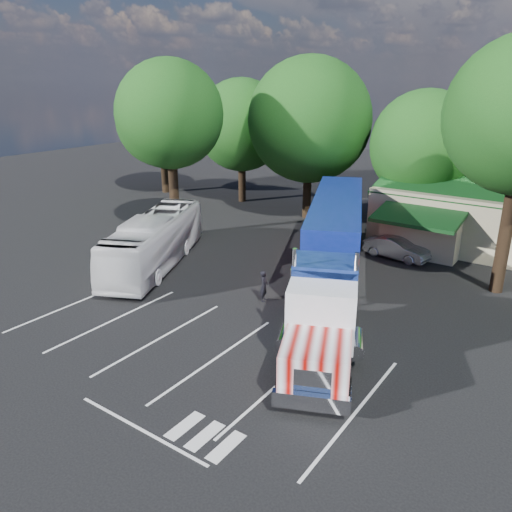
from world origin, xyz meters
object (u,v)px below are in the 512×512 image
Objects in this scene: silver_sedan at (396,248)px; woman at (264,286)px; semi_truck at (333,242)px; bicycle at (335,252)px; tour_bus at (155,241)px.

woman is at bearing 168.55° from silver_sedan.
semi_truck is 11.25× the size of bicycle.
tour_bus is at bearing 67.97° from woman.
silver_sedan is at bearing 54.60° from semi_truck.
tour_bus is 2.74× the size of silver_sedan.
woman is 0.15× the size of tour_bus.
silver_sedan is at bearing 14.88° from tour_bus.
semi_truck reaches higher than bicycle.
tour_bus is 15.64m from silver_sedan.
tour_bus is at bearing -161.59° from bicycle.
silver_sedan is (3.40, 10.50, -0.15)m from woman.
woman is 11.04m from silver_sedan.
woman is at bearing -140.80° from semi_truck.
silver_sedan reaches higher than bicycle.
semi_truck is at bearing -88.21° from bicycle.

